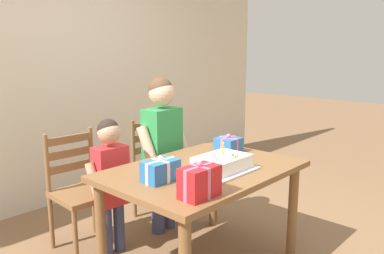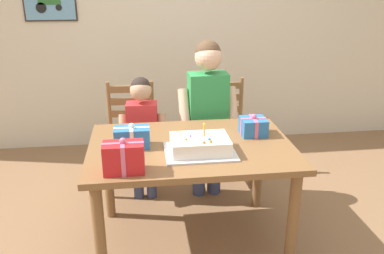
{
  "view_description": "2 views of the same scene",
  "coord_description": "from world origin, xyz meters",
  "views": [
    {
      "loc": [
        -1.96,
        -1.69,
        1.55
      ],
      "look_at": [
        0.02,
        0.12,
        1.01
      ],
      "focal_mm": 36.62,
      "sensor_mm": 36.0,
      "label": 1
    },
    {
      "loc": [
        -0.31,
        -2.44,
        1.79
      ],
      "look_at": [
        0.01,
        0.02,
        0.86
      ],
      "focal_mm": 37.86,
      "sensor_mm": 36.0,
      "label": 2
    }
  ],
  "objects": [
    {
      "name": "child_younger",
      "position": [
        -0.31,
        0.64,
        0.64
      ],
      "size": [
        0.39,
        0.23,
        1.05
      ],
      "color": "#38426B",
      "rests_on": "ground"
    },
    {
      "name": "gift_box_corner_small",
      "position": [
        -0.38,
        0.02,
        0.81
      ],
      "size": [
        0.23,
        0.14,
        0.17
      ],
      "color": "#286BB7",
      "rests_on": "dining_table"
    },
    {
      "name": "gift_box_beside_cake",
      "position": [
        0.45,
        0.13,
        0.8
      ],
      "size": [
        0.18,
        0.18,
        0.15
      ],
      "color": "#286BB7",
      "rests_on": "dining_table"
    },
    {
      "name": "back_wall",
      "position": [
        -0.0,
        1.91,
        1.3
      ],
      "size": [
        6.4,
        0.11,
        2.6
      ],
      "color": "beige",
      "rests_on": "ground"
    },
    {
      "name": "dining_table",
      "position": [
        0.0,
        0.0,
        0.64
      ],
      "size": [
        1.34,
        0.93,
        0.74
      ],
      "color": "brown",
      "rests_on": "ground"
    },
    {
      "name": "chair_right",
      "position": [
        0.42,
        0.89,
        0.47
      ],
      "size": [
        0.44,
        0.44,
        0.92
      ],
      "color": "brown",
      "rests_on": "ground"
    },
    {
      "name": "chair_left",
      "position": [
        -0.42,
        0.89,
        0.47
      ],
      "size": [
        0.44,
        0.44,
        0.92
      ],
      "color": "brown",
      "rests_on": "ground"
    },
    {
      "name": "gift_box_red_large",
      "position": [
        -0.42,
        -0.34,
        0.83
      ],
      "size": [
        0.23,
        0.14,
        0.21
      ],
      "color": "red",
      "rests_on": "dining_table"
    },
    {
      "name": "birthday_cake",
      "position": [
        0.04,
        -0.13,
        0.79
      ],
      "size": [
        0.44,
        0.34,
        0.19
      ],
      "color": "silver",
      "rests_on": "dining_table"
    },
    {
      "name": "child_older",
      "position": [
        0.22,
        0.64,
        0.81
      ],
      "size": [
        0.49,
        0.28,
        1.32
      ],
      "color": "#38426B",
      "rests_on": "ground"
    }
  ]
}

